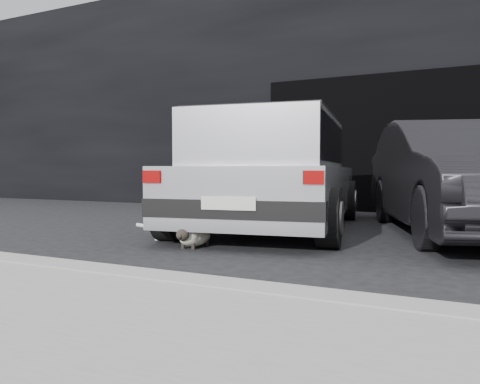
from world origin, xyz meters
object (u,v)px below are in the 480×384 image
at_px(second_car, 458,177).
at_px(cat_siamese, 193,237).
at_px(silver_hatchback, 273,168).
at_px(cat_white, 176,223).

distance_m(second_car, cat_siamese, 3.36).
distance_m(silver_hatchback, second_car, 2.31).
bearing_deg(cat_white, cat_siamese, 50.83).
bearing_deg(cat_siamese, second_car, -138.17).
distance_m(cat_siamese, cat_white, 0.55).
height_order(cat_siamese, cat_white, cat_white).
height_order(silver_hatchback, second_car, silver_hatchback).
xyz_separation_m(silver_hatchback, cat_white, (-0.61, -1.44, -0.63)).
relative_size(silver_hatchback, cat_siamese, 6.08).
height_order(silver_hatchback, cat_siamese, silver_hatchback).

